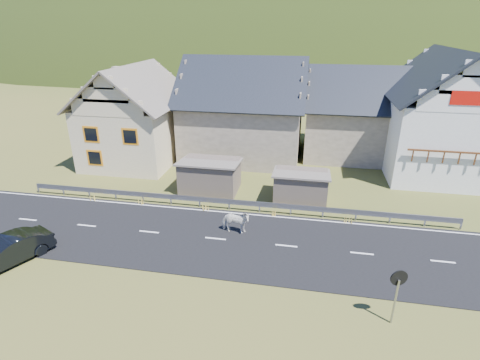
# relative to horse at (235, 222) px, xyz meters

# --- Properties ---
(ground) EXTENTS (160.00, 160.00, 0.00)m
(ground) POSITION_rel_horse_xyz_m (-0.99, -0.85, -0.75)
(ground) COLOR #404C1F
(ground) RESTS_ON ground
(road) EXTENTS (60.00, 7.00, 0.04)m
(road) POSITION_rel_horse_xyz_m (-0.99, -0.85, -0.73)
(road) COLOR black
(road) RESTS_ON ground
(lane_markings) EXTENTS (60.00, 6.60, 0.01)m
(lane_markings) POSITION_rel_horse_xyz_m (-0.99, -0.85, -0.71)
(lane_markings) COLOR silver
(lane_markings) RESTS_ON road
(guardrail) EXTENTS (28.10, 0.09, 0.75)m
(guardrail) POSITION_rel_horse_xyz_m (-0.99, 2.83, -0.19)
(guardrail) COLOR #93969B
(guardrail) RESTS_ON ground
(shed_left) EXTENTS (4.30, 3.30, 2.40)m
(shed_left) POSITION_rel_horse_xyz_m (-2.99, 5.65, 0.35)
(shed_left) COLOR #6B5A4E
(shed_left) RESTS_ON ground
(shed_right) EXTENTS (3.80, 2.90, 2.20)m
(shed_right) POSITION_rel_horse_xyz_m (3.51, 5.15, 0.25)
(shed_right) COLOR #6B5A4E
(shed_right) RESTS_ON ground
(house_cream) EXTENTS (7.80, 9.80, 8.30)m
(house_cream) POSITION_rel_horse_xyz_m (-10.99, 11.15, 3.60)
(house_cream) COLOR beige
(house_cream) RESTS_ON ground
(house_stone_a) EXTENTS (10.80, 9.80, 8.90)m
(house_stone_a) POSITION_rel_horse_xyz_m (-1.99, 14.15, 3.88)
(house_stone_a) COLOR tan
(house_stone_a) RESTS_ON ground
(house_stone_b) EXTENTS (9.80, 8.80, 8.10)m
(house_stone_b) POSITION_rel_horse_xyz_m (8.01, 16.15, 3.48)
(house_stone_b) COLOR tan
(house_stone_b) RESTS_ON ground
(house_white) EXTENTS (8.80, 10.80, 9.70)m
(house_white) POSITION_rel_horse_xyz_m (14.01, 13.15, 4.31)
(house_white) COLOR white
(house_white) RESTS_ON ground
(mountain) EXTENTS (440.00, 280.00, 260.00)m
(mountain) POSITION_rel_horse_xyz_m (4.01, 179.15, -20.75)
(mountain) COLOR #23380D
(mountain) RESTS_ON ground
(conifer_patch) EXTENTS (76.00, 50.00, 28.00)m
(conifer_patch) POSITION_rel_horse_xyz_m (-55.99, 109.15, 5.25)
(conifer_patch) COLOR black
(conifer_patch) RESTS_ON ground
(horse) EXTENTS (0.84, 1.72, 1.43)m
(horse) POSITION_rel_horse_xyz_m (0.00, 0.00, 0.00)
(horse) COLOR silver
(horse) RESTS_ON road
(car) EXTENTS (3.16, 4.51, 1.41)m
(car) POSITION_rel_horse_xyz_m (-10.74, -4.96, -0.05)
(car) COLOR black
(car) RESTS_ON ground
(traffic_mirror) EXTENTS (0.69, 0.27, 2.53)m
(traffic_mirror) POSITION_rel_horse_xyz_m (7.63, -5.65, 1.10)
(traffic_mirror) COLOR #93969B
(traffic_mirror) RESTS_ON ground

